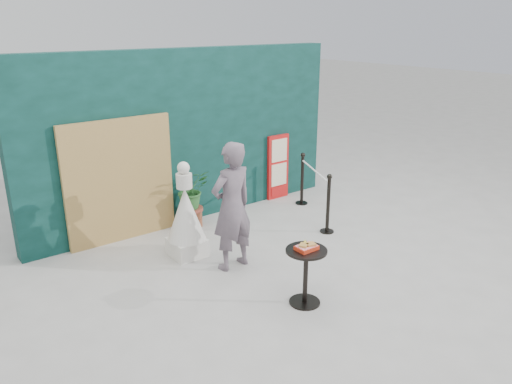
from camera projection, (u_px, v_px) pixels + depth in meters
name	position (u px, v px, depth m)	size (l,w,h in m)	color
ground	(309.00, 283.00, 6.87)	(60.00, 60.00, 0.00)	#ADAAA5
back_wall	(189.00, 136.00, 8.75)	(6.00, 0.30, 3.00)	black
bamboo_fence	(120.00, 181.00, 7.95)	(1.80, 0.08, 2.00)	tan
woman	(232.00, 207.00, 7.04)	(0.68, 0.45, 1.88)	slate
menu_board	(278.00, 167.00, 9.97)	(0.50, 0.07, 1.30)	red
statue	(186.00, 218.00, 7.49)	(0.58, 0.58, 1.49)	white
cafe_table	(306.00, 268.00, 6.23)	(0.52, 0.52, 0.75)	black
food_basket	(307.00, 247.00, 6.14)	(0.26, 0.19, 0.11)	red
planter	(191.00, 195.00, 8.56)	(0.60, 0.52, 1.02)	brown
stanchion_barrier	(314.00, 191.00, 9.03)	(0.84, 1.54, 1.03)	black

